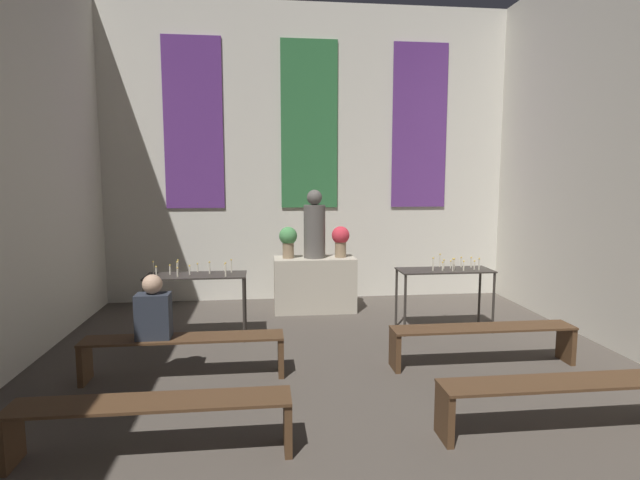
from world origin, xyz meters
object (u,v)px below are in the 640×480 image
Objects in this scene: flower_vase_left at (288,240)px; pew_third_right at (563,394)px; person_seated at (153,310)px; altar at (315,284)px; flower_vase_right at (341,239)px; pew_back_right at (483,337)px; statue at (314,227)px; pew_third_left at (153,416)px; candle_rack_left at (196,283)px; candle_rack_right at (445,277)px; pew_back_left at (184,348)px.

flower_vase_left is 0.24× the size of pew_third_right.
person_seated is at bearing 156.90° from pew_third_right.
altar is at bearing 111.83° from pew_third_right.
pew_back_right is at bearing -64.50° from flower_vase_right.
statue is 0.52× the size of pew_third_left.
person_seated is (-0.27, -1.38, -0.01)m from candle_rack_left.
candle_rack_right is at bearing -44.48° from flower_vase_right.
flower_vase_right is 3.65m from person_seated.
pew_third_left and pew_third_right have the same top height.
flower_vase_left is at bearing 180.00° from statue.
person_seated is at bearing -127.11° from statue.
altar is 0.62× the size of pew_back_right.
candle_rack_right is (2.18, -1.29, -0.42)m from flower_vase_left.
statue is 2.26m from candle_rack_right.
pew_third_left is at bearing -139.36° from candle_rack_right.
pew_third_left is 3.76m from pew_back_right.
flower_vase_right reaches higher than person_seated.
candle_rack_right is 3.00m from pew_third_right.
statue reaches higher than pew_back_right.
pew_third_right is (2.14, -4.25, -0.85)m from flower_vase_left.
flower_vase_right is 3.52m from pew_back_left.
flower_vase_left reaches higher than pew_third_right.
candle_rack_left is at bearing 158.22° from pew_back_right.
candle_rack_left is 3.49m from candle_rack_right.
candle_rack_left is at bearing 91.66° from pew_back_left.
flower_vase_left is 1.00× the size of flower_vase_right.
altar reaches higher than pew_back_right.
candle_rack_right is at bearing -36.47° from statue.
statue reaches higher than pew_third_right.
altar is 0.95m from statue.
candle_rack_right reaches higher than pew_back_right.
candle_rack_left is 0.62× the size of pew_back_right.
pew_third_right is at bearing -90.84° from candle_rack_right.
altar is 2.20m from candle_rack_right.
person_seated is (-3.72, 0.00, 0.43)m from pew_back_right.
candle_rack_left is (-1.74, -1.29, -0.61)m from statue.
flower_vase_left reaches higher than person_seated.
pew_back_right is (1.27, -2.67, -0.85)m from flower_vase_right.
person_seated reaches higher than pew_back_right.
altar is 2.59× the size of flower_vase_right.
flower_vase_right is 0.73× the size of person_seated.
altar is 3.17m from pew_back_right.
altar is 3.17m from pew_back_left.
pew_back_right is at bearing 24.97° from pew_third_left.
statue reaches higher than flower_vase_left.
pew_back_right is (3.45, -1.38, -0.44)m from candle_rack_left.
pew_back_left is at bearing -128.69° from flower_vase_right.
flower_vase_right is (0.43, 0.00, -0.20)m from statue.
pew_back_right is at bearing -91.81° from candle_rack_right.
altar is 0.62× the size of pew_back_left.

